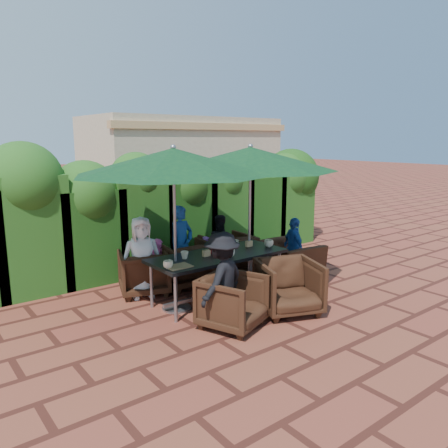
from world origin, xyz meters
TOP-DOWN VIEW (x-y plane):
  - ground at (0.00, 0.00)m, footprint 80.00×80.00m
  - dining_table at (-0.24, 0.07)m, footprint 2.21×0.90m
  - umbrella_left at (-0.98, 0.14)m, footprint 2.88×2.88m
  - umbrella_right at (0.47, 0.14)m, footprint 2.84×2.84m
  - chair_far_left at (-1.05, 1.05)m, footprint 0.97×0.94m
  - chair_far_mid at (-0.26, 0.96)m, footprint 0.93×0.88m
  - chair_far_right at (0.66, 0.96)m, footprint 0.90×0.85m
  - chair_near_left at (-0.71, -0.89)m, footprint 0.99×0.96m
  - chair_near_right at (0.27, -0.99)m, footprint 1.08×1.05m
  - chair_end_right at (1.44, 0.13)m, footprint 0.80×1.11m
  - adult_far_left at (-1.13, 0.93)m, footprint 0.74×0.56m
  - adult_far_mid at (-0.27, 1.11)m, footprint 0.58×0.51m
  - adult_far_right at (0.61, 1.09)m, footprint 0.62×0.48m
  - adult_near_left at (-0.83, -0.81)m, footprint 0.94×0.68m
  - adult_end_right at (1.53, 0.11)m, footprint 0.53×0.73m
  - child_left at (-0.73, 1.09)m, footprint 0.34×0.28m
  - child_right at (0.24, 1.05)m, footprint 0.33×0.29m
  - pedestrian_a at (1.81, 4.13)m, footprint 1.48×1.27m
  - pedestrian_b at (2.20, 4.28)m, footprint 1.06×0.90m
  - pedestrian_c at (3.10, 4.32)m, footprint 1.11×0.64m
  - cup_a at (-1.26, -0.12)m, footprint 0.14×0.14m
  - cup_b at (-0.81, 0.16)m, footprint 0.12×0.12m
  - cup_c at (-0.18, -0.17)m, footprint 0.15×0.15m
  - cup_d at (0.27, 0.27)m, footprint 0.12×0.12m
  - cup_e at (0.71, -0.08)m, footprint 0.15×0.15m
  - ketchup_bottle at (-0.32, 0.17)m, footprint 0.04×0.04m
  - sauce_bottle at (-0.24, 0.16)m, footprint 0.04×0.04m
  - serving_tray at (-1.11, -0.16)m, footprint 0.35×0.25m
  - number_block_left at (-0.46, 0.08)m, footprint 0.12×0.06m
  - number_block_right at (0.47, 0.14)m, footprint 0.12×0.06m
  - hedge_wall at (-0.30, 2.32)m, footprint 9.10×1.60m
  - building at (3.50, 6.99)m, footprint 6.20×3.08m

SIDE VIEW (x-z plane):
  - ground at x=0.00m, z-range 0.00..0.00m
  - child_right at x=0.24m, z-range 0.00..0.80m
  - chair_near_left at x=-0.71m, z-range 0.00..0.80m
  - chair_far_left at x=-1.05m, z-range 0.00..0.80m
  - chair_far_mid at x=-0.26m, z-range 0.00..0.86m
  - chair_near_right at x=0.27m, z-range 0.00..0.87m
  - chair_far_right at x=0.66m, z-range 0.00..0.87m
  - child_left at x=-0.73m, z-range 0.00..0.88m
  - chair_end_right at x=1.44m, z-range 0.00..0.91m
  - adult_end_right at x=1.53m, z-range 0.00..1.13m
  - adult_far_right at x=0.61m, z-range 0.00..1.14m
  - adult_far_left at x=-1.13m, z-range 0.00..1.32m
  - adult_near_left at x=-0.83m, z-range 0.00..1.33m
  - dining_table at x=-0.24m, z-range 0.30..1.05m
  - adult_far_mid at x=-0.27m, z-range 0.00..1.40m
  - serving_tray at x=-1.11m, z-range 0.75..0.77m
  - pedestrian_a at x=1.81m, z-range 0.00..1.56m
  - number_block_left at x=-0.46m, z-range 0.75..0.85m
  - number_block_right at x=0.47m, z-range 0.75..0.85m
  - cup_a at x=-1.26m, z-range 0.75..0.86m
  - cup_d at x=0.27m, z-range 0.75..0.87m
  - cup_b at x=-0.81m, z-range 0.75..0.87m
  - cup_c at x=-0.18m, z-range 0.75..0.87m
  - cup_e at x=0.71m, z-range 0.75..0.87m
  - pedestrian_c at x=3.10m, z-range 0.00..1.63m
  - ketchup_bottle at x=-0.32m, z-range 0.75..0.92m
  - sauce_bottle at x=-0.24m, z-range 0.75..0.92m
  - pedestrian_b at x=2.20m, z-range 0.00..1.89m
  - hedge_wall at x=-0.30m, z-range 0.05..2.56m
  - building at x=3.50m, z-range 0.01..3.21m
  - umbrella_right at x=0.47m, z-range 0.98..3.44m
  - umbrella_left at x=-0.98m, z-range 0.98..3.44m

